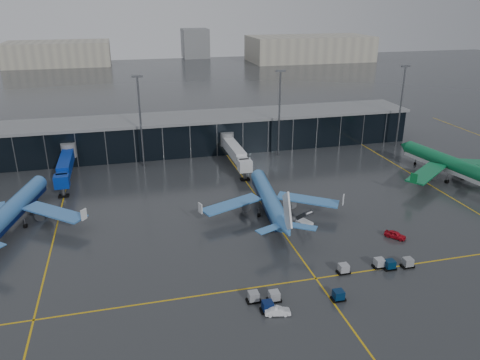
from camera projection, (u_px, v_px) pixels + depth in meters
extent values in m
plane|color=#282B2D|center=(238.00, 244.00, 90.91)|extent=(600.00, 600.00, 0.00)
cube|color=black|center=(190.00, 134.00, 145.05)|extent=(140.00, 16.00, 10.00)
cube|color=slate|center=(189.00, 118.00, 143.12)|extent=(142.00, 17.00, 0.80)
cylinder|color=#595B60|center=(69.00, 150.00, 129.31)|extent=(4.00, 4.00, 4.00)
cube|color=navy|center=(64.00, 169.00, 117.42)|extent=(3.00, 24.00, 3.00)
cylinder|color=#595B60|center=(63.00, 192.00, 111.78)|extent=(1.00, 1.00, 2.60)
cylinder|color=#595B60|center=(227.00, 139.00, 139.59)|extent=(4.00, 4.00, 4.00)
cube|color=silver|center=(238.00, 155.00, 127.70)|extent=(3.00, 24.00, 3.00)
cylinder|color=#595B60|center=(245.00, 175.00, 122.06)|extent=(1.00, 1.00, 2.60)
cylinder|color=#595B60|center=(141.00, 123.00, 128.06)|extent=(0.50, 0.50, 25.00)
cube|color=#595B60|center=(137.00, 76.00, 123.43)|extent=(3.00, 0.40, 0.60)
cylinder|color=#595B60|center=(279.00, 115.00, 137.19)|extent=(0.50, 0.50, 25.00)
cube|color=#595B60|center=(281.00, 71.00, 132.56)|extent=(3.00, 0.40, 0.60)
cylinder|color=#595B60|center=(400.00, 108.00, 146.33)|extent=(0.50, 0.50, 25.00)
cube|color=#595B60|center=(406.00, 66.00, 141.70)|extent=(3.00, 0.40, 0.60)
cube|color=#B2AD99|center=(310.00, 48.00, 349.73)|extent=(90.00, 42.00, 18.00)
cube|color=#B2AD99|center=(58.00, 53.00, 327.04)|extent=(70.00, 38.00, 16.00)
cube|color=#B2AD99|center=(195.00, 43.00, 366.84)|extent=(20.00, 20.00, 22.00)
cube|color=gold|center=(58.00, 219.00, 100.96)|extent=(0.30, 120.00, 0.02)
cube|color=gold|center=(258.00, 199.00, 111.24)|extent=(0.30, 120.00, 0.02)
cube|color=gold|center=(424.00, 182.00, 121.52)|extent=(0.30, 120.00, 0.02)
cube|color=gold|center=(316.00, 278.00, 79.65)|extent=(220.00, 0.30, 0.02)
cube|color=black|center=(343.00, 272.00, 81.21)|extent=(2.20, 1.50, 0.36)
cube|color=#96989F|center=(344.00, 268.00, 80.93)|extent=(1.60, 1.50, 1.50)
cube|color=black|center=(389.00, 268.00, 82.39)|extent=(2.20, 1.50, 0.36)
cube|color=#04203C|center=(390.00, 264.00, 82.11)|extent=(1.60, 1.50, 1.50)
cube|color=black|center=(407.00, 266.00, 83.05)|extent=(2.20, 1.50, 0.36)
cube|color=gray|center=(408.00, 262.00, 82.77)|extent=(1.60, 1.50, 1.50)
cube|color=black|center=(379.00, 266.00, 82.93)|extent=(2.20, 1.50, 0.36)
cube|color=#96999E|center=(379.00, 263.00, 82.65)|extent=(1.60, 1.50, 1.50)
cube|color=black|center=(267.00, 310.00, 71.30)|extent=(2.20, 1.50, 0.36)
cube|color=#051442|center=(268.00, 306.00, 71.02)|extent=(1.60, 1.50, 1.50)
cube|color=black|center=(274.00, 300.00, 73.72)|extent=(2.20, 1.50, 0.36)
cube|color=#969A9F|center=(274.00, 296.00, 73.44)|extent=(1.60, 1.50, 1.50)
cube|color=black|center=(253.00, 300.00, 73.58)|extent=(2.20, 1.50, 0.36)
cube|color=gray|center=(254.00, 296.00, 73.30)|extent=(1.60, 1.50, 1.50)
cube|color=black|center=(338.00, 299.00, 73.95)|extent=(2.20, 1.50, 0.36)
cube|color=#051E40|center=(338.00, 295.00, 73.67)|extent=(1.60, 1.50, 1.50)
cube|color=white|center=(304.00, 223.00, 98.31)|extent=(3.25, 3.79, 0.80)
cube|color=white|center=(305.00, 215.00, 97.62)|extent=(2.55, 3.23, 2.29)
imported|color=red|center=(395.00, 235.00, 92.81)|extent=(3.92, 4.33, 1.43)
imported|color=white|center=(278.00, 311.00, 70.34)|extent=(4.11, 2.08, 1.29)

